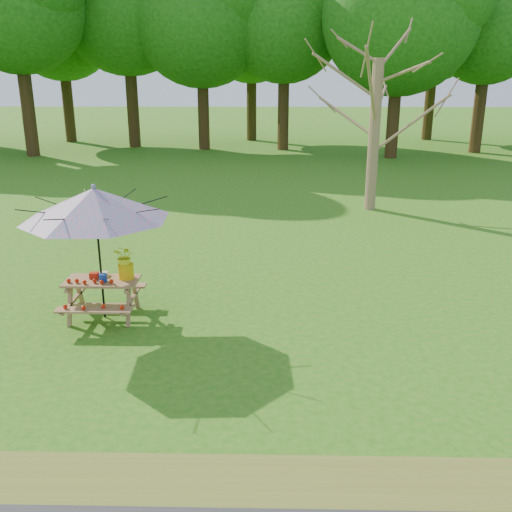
{
  "coord_description": "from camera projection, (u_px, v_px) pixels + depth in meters",
  "views": [
    {
      "loc": [
        0.99,
        -7.39,
        3.96
      ],
      "look_at": [
        0.81,
        1.38,
        1.1
      ],
      "focal_mm": 40.0,
      "sensor_mm": 36.0,
      "label": 1
    }
  ],
  "objects": [
    {
      "name": "patio_umbrella",
      "position": [
        95.0,
        204.0,
        9.01
      ],
      "size": [
        3.05,
        3.05,
        2.27
      ],
      "color": "black",
      "rests_on": "ground"
    },
    {
      "name": "ground",
      "position": [
        199.0,
        357.0,
        8.27
      ],
      "size": [
        120.0,
        120.0,
        0.0
      ],
      "primitive_type": "plane",
      "color": "#286A14",
      "rests_on": "ground"
    },
    {
      "name": "flower_bucket",
      "position": [
        125.0,
        261.0,
        9.38
      ],
      "size": [
        0.43,
        0.41,
        0.57
      ],
      "color": "#E9B20C",
      "rests_on": "picnic_table"
    },
    {
      "name": "tomatoes_row",
      "position": [
        89.0,
        281.0,
        9.23
      ],
      "size": [
        0.77,
        0.13,
        0.07
      ],
      "primitive_type": null,
      "color": "red",
      "rests_on": "picnic_table"
    },
    {
      "name": "picnic_table",
      "position": [
        103.0,
        299.0,
        9.52
      ],
      "size": [
        1.2,
        1.32,
        0.67
      ],
      "color": "#9D6947",
      "rests_on": "ground"
    },
    {
      "name": "produce_bins",
      "position": [
        100.0,
        276.0,
        9.42
      ],
      "size": [
        0.33,
        0.4,
        0.13
      ],
      "color": "#B5200E",
      "rests_on": "picnic_table"
    },
    {
      "name": "drygrass_strip",
      "position": [
        165.0,
        493.0,
        5.61
      ],
      "size": [
        120.0,
        1.2,
        0.01
      ],
      "primitive_type": "cube",
      "color": "olive",
      "rests_on": "ground"
    }
  ]
}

